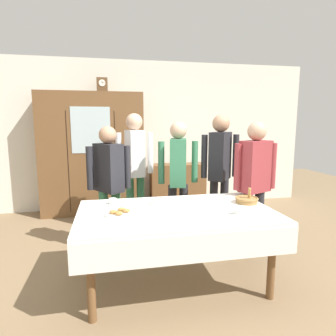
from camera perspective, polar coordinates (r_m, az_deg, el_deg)
ground_plane at (r=3.29m, az=0.74°, el=-20.04°), size 12.00×12.00×0.00m
back_wall at (r=5.50m, az=-5.11°, el=6.39°), size 6.40×0.10×2.70m
dining_table at (r=2.80m, az=1.80°, el=-10.34°), size 1.86×1.09×0.76m
wall_cabinet at (r=5.20m, az=-14.61°, el=2.67°), size 1.74×0.46×2.10m
mantel_clock at (r=5.20m, az=-12.83°, el=15.65°), size 0.18×0.11×0.24m
bookshelf_low at (r=5.49m, az=1.91°, el=-3.47°), size 1.03×0.35×0.82m
book_stack at (r=5.41m, az=1.94°, el=1.22°), size 0.16×0.22×0.08m
tea_cup_far_left at (r=3.02m, az=-2.56°, el=-6.58°), size 0.13×0.13×0.06m
tea_cup_front_edge at (r=2.75m, az=13.73°, el=-8.35°), size 0.13×0.13×0.06m
tea_cup_mid_right at (r=3.05m, az=-10.82°, el=-6.51°), size 0.13×0.13×0.06m
bread_basket at (r=3.16m, az=15.24°, el=-6.04°), size 0.24×0.24×0.16m
pastry_plate at (r=2.72m, az=-9.43°, el=-8.69°), size 0.28×0.28×0.05m
spoon_center at (r=2.54m, az=-12.09°, el=-10.37°), size 0.12×0.02×0.01m
spoon_back_edge at (r=2.82m, az=6.01°, el=-8.23°), size 0.12×0.02×0.01m
person_behind_table_right at (r=4.09m, az=-6.55°, el=1.29°), size 0.52×0.39×1.72m
person_behind_table_left at (r=3.72m, az=2.01°, el=-0.65°), size 0.52×0.40×1.60m
person_by_cabinet at (r=3.57m, az=-11.54°, el=-1.82°), size 0.52×0.41×1.55m
person_near_right_end at (r=3.91m, az=10.18°, el=0.64°), size 0.52×0.40×1.70m
person_beside_shelf at (r=3.52m, az=16.71°, el=-1.59°), size 0.52×0.32×1.60m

